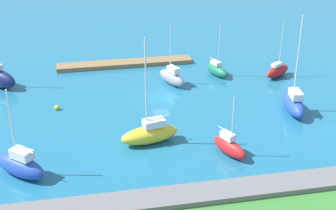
{
  "coord_description": "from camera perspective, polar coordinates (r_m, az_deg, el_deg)",
  "views": [
    {
      "loc": [
        11.99,
        66.06,
        30.65
      ],
      "look_at": [
        0.0,
        5.75,
        1.5
      ],
      "focal_mm": 51.16,
      "sensor_mm": 36.0,
      "label": 1
    }
  ],
  "objects": [
    {
      "name": "sailboat_blue_far_north",
      "position": [
        71.08,
        14.71,
        0.25
      ],
      "size": [
        3.58,
        7.98,
        14.14
      ],
      "rotation": [
        0.0,
        0.0,
        4.56
      ],
      "color": "#2347B2",
      "rests_on": "water"
    },
    {
      "name": "sailboat_red_lone_south",
      "position": [
        58.9,
        7.33,
        -4.92
      ],
      "size": [
        3.69,
        5.6,
        7.98
      ],
      "rotation": [
        0.0,
        0.0,
        1.99
      ],
      "color": "red",
      "rests_on": "water"
    },
    {
      "name": "sailboat_blue_east_end",
      "position": [
        56.89,
        -17.2,
        -6.84
      ],
      "size": [
        6.85,
        6.51,
        10.62
      ],
      "rotation": [
        0.0,
        0.0,
        5.55
      ],
      "color": "#2347B2",
      "rests_on": "water"
    },
    {
      "name": "sailboat_green_west_end",
      "position": [
        82.51,
        5.87,
        4.19
      ],
      "size": [
        3.53,
        5.7,
        9.36
      ],
      "rotation": [
        0.0,
        0.0,
        1.91
      ],
      "color": "#19724C",
      "rests_on": "water"
    },
    {
      "name": "breakwater",
      "position": [
        50.66,
        4.76,
        -10.85
      ],
      "size": [
        61.83,
        3.41,
        1.58
      ],
      "primitive_type": "cube",
      "color": "slate",
      "rests_on": "ground"
    },
    {
      "name": "water",
      "position": [
        73.81,
        -0.87,
        0.82
      ],
      "size": [
        160.0,
        160.0,
        0.0
      ],
      "primitive_type": "plane",
      "color": "#1E668C",
      "rests_on": "ground"
    },
    {
      "name": "pier_dock",
      "position": [
        87.17,
        -5.14,
        4.94
      ],
      "size": [
        24.27,
        3.12,
        0.76
      ],
      "primitive_type": "cube",
      "color": "olive",
      "rests_on": "ground"
    },
    {
      "name": "sailboat_yellow_by_breakwater",
      "position": [
        61.0,
        -2.15,
        -3.4
      ],
      "size": [
        7.92,
        4.01,
        14.07
      ],
      "rotation": [
        0.0,
        0.0,
        0.19
      ],
      "color": "yellow",
      "rests_on": "water"
    },
    {
      "name": "sailboat_red_far_south",
      "position": [
        83.55,
        12.93,
        4.01
      ],
      "size": [
        5.65,
        4.36,
        9.36
      ],
      "rotation": [
        0.0,
        0.0,
        3.7
      ],
      "color": "red",
      "rests_on": "water"
    },
    {
      "name": "mooring_buoy_yellow",
      "position": [
        71.78,
        -13.08,
        -0.29
      ],
      "size": [
        0.73,
        0.73,
        0.73
      ],
      "primitive_type": "sphere",
      "color": "yellow",
      "rests_on": "water"
    },
    {
      "name": "sailboat_gray_outer_mooring",
      "position": [
        78.4,
        0.44,
        3.36
      ],
      "size": [
        4.25,
        6.57,
        10.24
      ],
      "rotation": [
        0.0,
        0.0,
        5.12
      ],
      "color": "gray",
      "rests_on": "water"
    }
  ]
}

